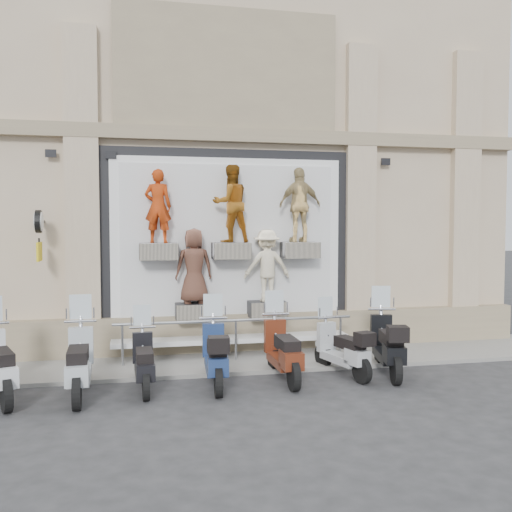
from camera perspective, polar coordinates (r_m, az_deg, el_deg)
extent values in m
plane|color=#29292C|center=(10.19, 0.01, -13.32)|extent=(90.00, 90.00, 0.00)
cube|color=gray|center=(12.17, -2.10, -10.38)|extent=(16.00, 2.20, 0.08)
cube|color=black|center=(12.69, -2.80, 0.95)|extent=(5.60, 0.10, 4.30)
cube|color=white|center=(12.63, -2.76, 0.94)|extent=(5.10, 0.06, 3.90)
cube|color=white|center=(12.59, -2.73, 0.94)|extent=(4.70, 0.04, 3.60)
cube|color=white|center=(12.52, -2.47, -8.21)|extent=(5.10, 0.75, 0.10)
cube|color=#28282B|center=(12.16, -9.74, 0.46)|extent=(0.80, 0.50, 0.35)
imported|color=#BF380E|center=(12.16, -9.78, 4.93)|extent=(0.62, 0.47, 1.55)
cube|color=#28282B|center=(12.33, -2.52, 0.54)|extent=(0.80, 0.50, 0.35)
imported|color=brown|center=(12.32, -2.53, 5.24)|extent=(0.94, 0.80, 1.67)
cube|color=#28282B|center=(12.68, 4.40, 0.61)|extent=(0.80, 0.50, 0.35)
imported|color=tan|center=(12.67, 4.42, 5.12)|extent=(1.01, 0.52, 1.65)
cube|color=#28282B|center=(12.35, -6.19, -5.54)|extent=(0.80, 0.50, 0.35)
imported|color=brown|center=(12.24, -6.22, -0.99)|extent=(0.82, 0.56, 1.61)
cube|color=#28282B|center=(12.61, 1.09, -5.33)|extent=(0.80, 0.50, 0.35)
imported|color=#FFEEC7|center=(12.51, 1.10, -0.96)|extent=(1.03, 0.60, 1.58)
cube|color=black|center=(12.41, -20.72, 3.24)|extent=(0.06, 0.56, 0.06)
cylinder|color=black|center=(12.14, -20.91, 3.24)|extent=(0.10, 0.46, 0.46)
cube|color=yellow|center=(12.15, -20.85, 0.41)|extent=(0.04, 0.50, 0.38)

